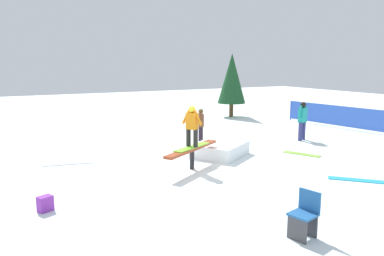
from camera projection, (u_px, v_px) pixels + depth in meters
ground_plane at (192, 169)px, 11.44m from camera, size 60.00×60.00×0.00m
rail_feature at (192, 151)px, 11.34m from camera, size 2.41×1.63×0.67m
snow_kicker_ramp at (220, 149)px, 13.02m from camera, size 2.32×2.22×0.46m
main_rider_on_rail at (192, 128)px, 11.22m from camera, size 1.50×0.99×1.28m
bystander_brown at (201, 124)px, 15.18m from camera, size 0.29×0.61×1.37m
bystander_teal at (303, 119)px, 15.52m from camera, size 0.69×0.33×1.62m
loose_snowboard_lime at (302, 154)px, 13.25m from camera, size 0.83×1.30×0.02m
loose_snowboard_cyan at (356, 180)px, 10.33m from camera, size 1.21×1.23×0.02m
loose_snowboard_white at (69, 164)px, 12.01m from camera, size 1.56×0.59×0.02m
folding_chair at (305, 216)px, 6.91m from camera, size 0.53×0.53×0.88m
backpack_on_snow at (45, 204)px, 8.18m from camera, size 0.36×0.32×0.34m
safety_fence at (334, 115)px, 18.78m from camera, size 0.82×5.48×1.10m
pine_tree_near at (232, 79)px, 22.06m from camera, size 1.65×1.65×3.75m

